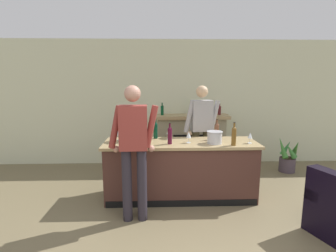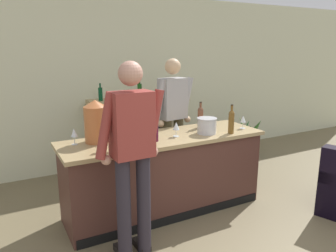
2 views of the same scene
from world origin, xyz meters
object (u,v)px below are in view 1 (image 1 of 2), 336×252
at_px(wine_bottle_port_short, 217,130).
at_px(ice_bucket_steel, 215,137).
at_px(wine_bottle_rose_blush, 170,135).
at_px(wine_glass_by_dispenser, 119,132).
at_px(copper_dispenser, 133,126).
at_px(wine_glass_mid_counter, 169,132).
at_px(wine_bottle_cabernet_heavy, 143,136).
at_px(wine_bottle_burgundy_dark, 156,130).
at_px(wine_glass_front_left, 189,135).
at_px(potted_plant_corner, 288,158).
at_px(fireplace_stone, 191,140).
at_px(wine_glass_front_right, 127,137).
at_px(person_customer, 134,148).
at_px(wine_bottle_chardonnay_pale, 234,135).
at_px(person_bartender, 201,131).
at_px(wine_glass_back_row, 250,136).

bearing_deg(wine_bottle_port_short, ice_bucket_steel, -108.30).
bearing_deg(wine_bottle_rose_blush, wine_glass_by_dispenser, 160.87).
height_order(copper_dispenser, wine_glass_mid_counter, copper_dispenser).
height_order(ice_bucket_steel, wine_bottle_cabernet_heavy, wine_bottle_cabernet_heavy).
bearing_deg(wine_bottle_burgundy_dark, wine_glass_front_left, -32.82).
xyz_separation_m(potted_plant_corner, wine_bottle_cabernet_heavy, (-2.90, -1.33, 0.78)).
relative_size(fireplace_stone, ice_bucket_steel, 6.71).
relative_size(wine_glass_mid_counter, wine_glass_front_right, 0.89).
distance_m(person_customer, wine_glass_by_dispenser, 0.89).
distance_m(fireplace_stone, wine_bottle_chardonnay_pale, 1.95).
xyz_separation_m(wine_bottle_port_short, wine_glass_by_dispenser, (-1.60, -0.00, -0.02)).
xyz_separation_m(wine_bottle_burgundy_dark, wine_glass_by_dispenser, (-0.59, -0.11, -0.02)).
relative_size(potted_plant_corner, ice_bucket_steel, 3.07).
relative_size(copper_dispenser, wine_bottle_burgundy_dark, 1.38).
height_order(ice_bucket_steel, wine_glass_by_dispenser, ice_bucket_steel).
xyz_separation_m(person_customer, person_bartender, (1.09, 1.22, -0.02)).
xyz_separation_m(wine_glass_mid_counter, wine_glass_by_dispenser, (-0.81, -0.03, 0.01)).
distance_m(wine_bottle_chardonnay_pale, wine_glass_mid_counter, 1.05).
bearing_deg(copper_dispenser, potted_plant_corner, 17.67).
bearing_deg(wine_glass_by_dispenser, copper_dispenser, -3.33).
distance_m(potted_plant_corner, wine_glass_front_right, 3.50).
bearing_deg(person_customer, wine_bottle_cabernet_heavy, 78.36).
bearing_deg(fireplace_stone, wine_glass_front_left, -98.30).
distance_m(wine_glass_mid_counter, wine_glass_back_row, 1.28).
relative_size(fireplace_stone, person_bartender, 0.89).
relative_size(copper_dispenser, wine_bottle_rose_blush, 1.43).
xyz_separation_m(copper_dispenser, wine_glass_by_dispenser, (-0.23, 0.01, -0.11)).
relative_size(wine_bottle_cabernet_heavy, wine_glass_by_dispenser, 1.90).
distance_m(wine_glass_front_right, wine_glass_by_dispenser, 0.42).
bearing_deg(person_customer, copper_dispenser, 95.98).
xyz_separation_m(ice_bucket_steel, wine_glass_back_row, (0.55, -0.01, 0.02)).
height_order(potted_plant_corner, wine_bottle_cabernet_heavy, wine_bottle_cabernet_heavy).
relative_size(person_customer, wine_glass_front_right, 10.12).
bearing_deg(wine_bottle_chardonnay_pale, copper_dispenser, 165.52).
relative_size(wine_bottle_burgundy_dark, wine_glass_front_right, 1.86).
relative_size(person_bartender, wine_glass_by_dispenser, 10.06).
height_order(person_customer, wine_bottle_chardonnay_pale, person_customer).
distance_m(fireplace_stone, ice_bucket_steel, 1.76).
xyz_separation_m(wine_bottle_chardonnay_pale, wine_glass_by_dispenser, (-1.76, 0.41, -0.03)).
bearing_deg(wine_glass_back_row, wine_glass_by_dispenser, 172.01).
xyz_separation_m(wine_bottle_rose_blush, wine_glass_back_row, (1.23, -0.00, -0.03)).
height_order(wine_bottle_burgundy_dark, wine_bottle_rose_blush, wine_bottle_burgundy_dark).
bearing_deg(person_customer, wine_bottle_burgundy_dark, 73.69).
xyz_separation_m(fireplace_stone, wine_bottle_chardonnay_pale, (0.41, -1.84, 0.50)).
bearing_deg(wine_glass_front_right, wine_bottle_burgundy_dark, 49.25).
distance_m(wine_bottle_cabernet_heavy, wine_bottle_chardonnay_pale, 1.35).
bearing_deg(wine_glass_front_right, wine_glass_front_left, 9.15).
distance_m(person_bartender, wine_bottle_port_short, 0.43).
height_order(person_customer, wine_glass_by_dispenser, person_customer).
bearing_deg(copper_dispenser, wine_glass_mid_counter, 4.71).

